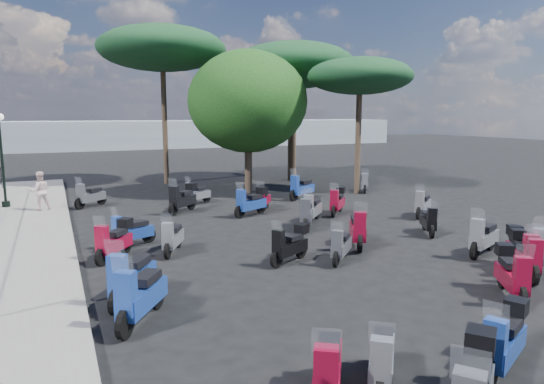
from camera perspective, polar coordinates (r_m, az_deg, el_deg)
name	(u,v)px	position (r m, az deg, el deg)	size (l,w,h in m)	color
ground	(280,256)	(13.15, 0.96, -7.54)	(120.00, 120.00, 0.00)	black
sidewalk	(15,253)	(14.89, -27.97, -6.34)	(3.00, 30.00, 0.15)	slate
lamp_post_2	(1,153)	(21.61, -29.22, 4.06)	(0.45, 1.08, 3.75)	black
pedestrian_far	(40,191)	(20.42, -25.64, 0.13)	(0.72, 0.56, 1.48)	beige
scooter_1	(328,372)	(6.78, 6.57, -20.28)	(1.03, 1.43, 1.32)	black
scooter_2	(131,279)	(10.28, -16.23, -9.75)	(1.17, 1.59, 1.48)	black
scooter_3	(114,241)	(13.40, -18.09, -5.53)	(1.14, 1.35, 1.29)	black
scooter_4	(131,232)	(14.51, -16.24, -4.57)	(1.44, 0.79, 1.22)	black
scooter_5	(90,196)	(21.16, -20.63, -0.47)	(1.33, 1.11, 1.30)	black
scooter_7	(382,361)	(7.20, 12.78, -18.86)	(1.05, 1.25, 1.23)	black
scooter_8	(290,245)	(12.49, 2.10, -6.28)	(1.39, 0.88, 1.21)	black
scooter_9	(172,238)	(13.54, -11.63, -5.36)	(0.86, 1.41, 1.23)	black
scooter_10	(251,202)	(18.14, -2.47, -1.23)	(1.57, 0.93, 1.34)	black
scooter_11	(183,199)	(19.04, -10.47, -0.80)	(1.41, 1.33, 1.41)	black
scooter_13	(504,342)	(8.16, 25.65, -15.63)	(1.50, 0.89, 1.28)	black
scooter_14	(358,230)	(14.13, 10.05, -4.42)	(1.01, 1.62, 1.42)	black
scooter_15	(341,246)	(12.67, 8.10, -6.36)	(1.12, 1.10, 1.18)	black
scooter_16	(306,215)	(16.03, 4.02, -2.69)	(1.04, 1.58, 1.41)	black
scooter_17	(197,194)	(20.69, -8.82, -0.27)	(1.39, 0.87, 1.22)	black
scooter_19	(512,275)	(11.31, 26.40, -8.70)	(1.05, 1.46, 1.31)	black
scooter_20	(429,222)	(16.12, 17.95, -3.34)	(0.87, 1.33, 1.19)	black
scooter_21	(312,210)	(17.02, 4.75, -2.07)	(1.26, 1.29, 1.35)	black
scooter_22	(263,199)	(19.29, -1.01, -0.88)	(0.98, 1.24, 1.19)	black
scooter_23	(301,188)	(21.65, 3.48, 0.43)	(1.64, 1.00, 1.43)	black
scooter_25	(537,249)	(13.62, 28.69, -5.93)	(1.40, 1.30, 1.43)	black
scooter_26	(483,238)	(14.29, 23.58, -4.97)	(1.63, 0.88, 1.37)	black
scooter_27	(422,205)	(18.77, 17.27, -1.45)	(1.39, 1.07, 1.31)	black
scooter_28	(337,202)	(18.57, 7.69, -1.14)	(1.23, 1.25, 1.28)	black
scooter_29	(364,183)	(24.06, 10.83, 1.00)	(0.94, 1.33, 1.22)	black
scooter_30	(140,297)	(9.27, -15.24, -11.81)	(1.17, 1.59, 1.48)	black
scooter_31	(525,256)	(12.90, 27.61, -6.65)	(1.05, 1.46, 1.31)	black
scooter_32	(522,251)	(13.31, 27.30, -6.17)	(1.05, 1.46, 1.31)	black
broadleaf_tree	(248,102)	(23.29, -2.85, 10.56)	(5.67, 5.67, 6.76)	#38281E
pine_0	(291,71)	(27.90, 2.21, 14.07)	(5.96, 5.96, 7.22)	#38281E
pine_1	(294,64)	(27.76, 2.62, 14.84)	(6.68, 6.68, 7.71)	#38281E
pine_2	(162,49)	(27.23, -12.80, 16.09)	(6.75, 6.75, 8.36)	#38281E
pine_3	(360,77)	(23.42, 10.30, 13.22)	(4.92, 4.92, 6.38)	#38281E
distant_hills	(105,135)	(56.68, -19.01, 6.38)	(70.00, 8.00, 3.00)	gray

